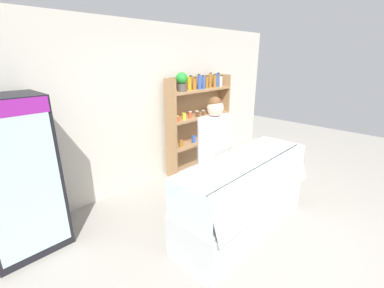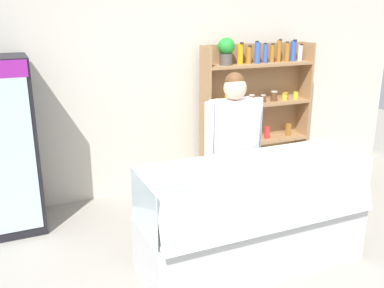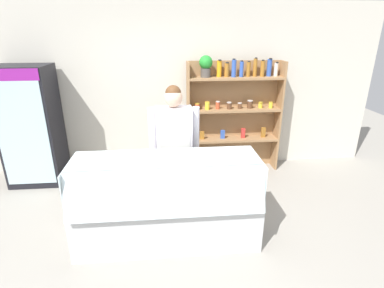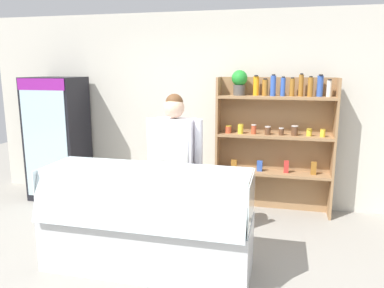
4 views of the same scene
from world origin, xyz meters
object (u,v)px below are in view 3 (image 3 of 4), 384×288
drinks_fridge (31,127)px  shelving_unit (232,108)px  deli_display_case (167,215)px  shop_clerk (174,141)px

drinks_fridge → shelving_unit: (3.12, 0.19, 0.17)m
deli_display_case → shelving_unit: bearing=58.8°
deli_display_case → drinks_fridge: bearing=140.6°
drinks_fridge → shop_clerk: (2.12, -1.06, 0.09)m
shelving_unit → deli_display_case: shelving_unit is taller
deli_display_case → shop_clerk: size_ratio=1.20×
shelving_unit → shop_clerk: bearing=-128.5°
drinks_fridge → shop_clerk: size_ratio=1.08×
drinks_fridge → shelving_unit: 3.13m
drinks_fridge → deli_display_case: bearing=-39.4°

